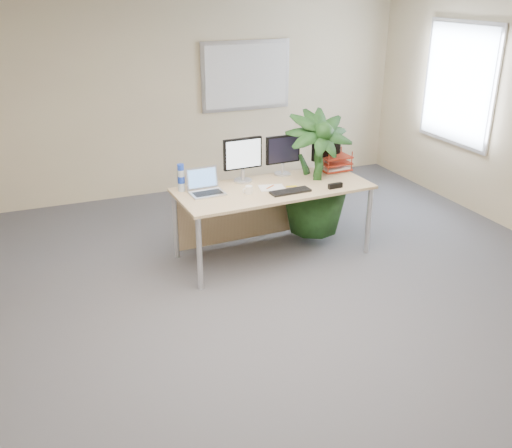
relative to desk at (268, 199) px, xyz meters
name	(u,v)px	position (x,y,z in m)	size (l,w,h in m)	color
floor	(286,343)	(-0.56, -1.68, -0.62)	(8.00, 8.00, 0.00)	#4E4E54
back_wall	(161,96)	(-0.56, 2.32, 0.73)	(7.00, 0.04, 2.70)	beige
whiteboard	(246,76)	(0.64, 2.29, 0.93)	(1.30, 0.04, 0.95)	silver
window	(458,84)	(2.91, 0.62, 0.93)	(0.04, 1.30, 1.55)	silver
desk	(268,199)	(0.00, 0.00, 0.00)	(2.07, 0.95, 0.78)	tan
floor_plant	(315,180)	(0.56, 0.02, 0.13)	(0.84, 0.84, 1.50)	#173613
monitor_left	(243,157)	(-0.22, 0.17, 0.44)	(0.43, 0.19, 0.48)	silver
monitor_right	(283,152)	(0.27, 0.23, 0.42)	(0.40, 0.18, 0.44)	silver
monitor_dark	(327,147)	(0.79, 0.19, 0.43)	(0.41, 0.19, 0.47)	silver
laptop	(205,187)	(-0.70, 0.00, 0.23)	(0.35, 0.31, 0.24)	silver
keyboard	(290,191)	(0.10, -0.33, 0.18)	(0.42, 0.14, 0.02)	black
coffee_mug	(249,190)	(-0.31, -0.20, 0.21)	(0.11, 0.07, 0.08)	white
spiral_notebook	(272,188)	(-0.03, -0.14, 0.17)	(0.26, 0.19, 0.01)	silver
orange_pen	(270,187)	(-0.04, -0.14, 0.18)	(0.01, 0.01, 0.13)	#DB5D18
yellow_highlighter	(291,186)	(0.18, -0.18, 0.17)	(0.02, 0.02, 0.11)	yellow
water_bottle	(181,178)	(-0.91, 0.13, 0.30)	(0.07, 0.07, 0.28)	silver
letter_tray	(335,164)	(0.88, 0.16, 0.24)	(0.35, 0.27, 0.16)	#A42814
stapler	(335,186)	(0.59, -0.39, 0.19)	(0.16, 0.04, 0.05)	black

